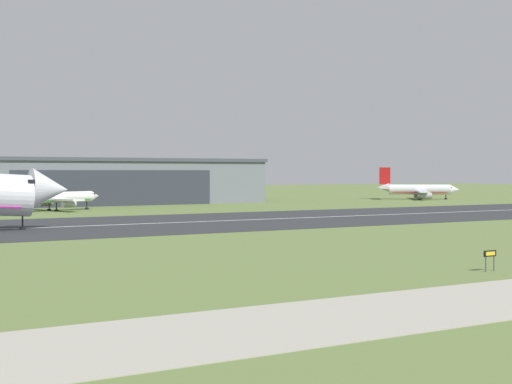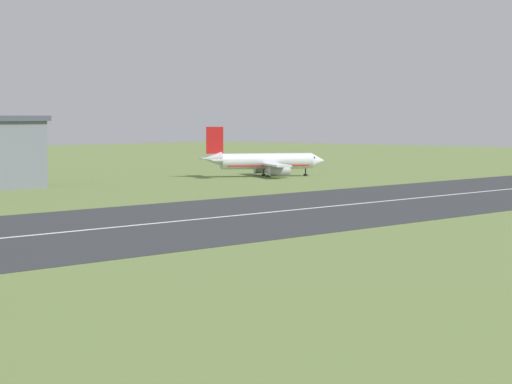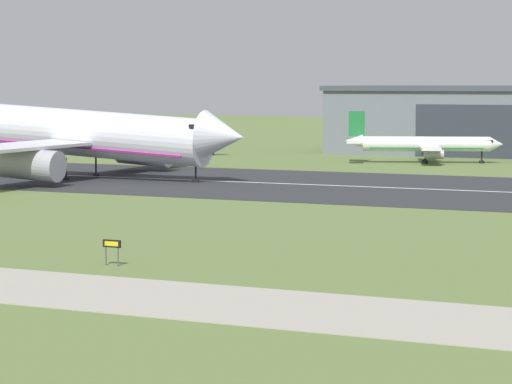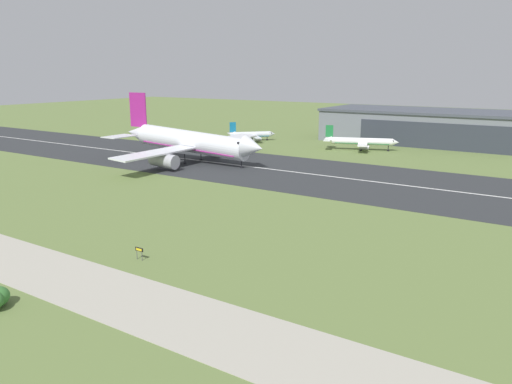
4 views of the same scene
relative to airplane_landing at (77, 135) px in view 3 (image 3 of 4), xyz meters
name	(u,v)px [view 3 (image 3 of 4)]	position (x,y,z in m)	size (l,w,h in m)	color
ground_plane	(164,243)	(42.63, -52.75, -5.85)	(673.40, 673.40, 0.00)	olive
runway_strip	(387,188)	(42.63, 3.05, -5.82)	(433.40, 43.19, 0.06)	#2B2D30
runway_centreline	(387,187)	(42.63, 3.05, -5.79)	(390.06, 0.70, 0.01)	silver
airplane_landing	(77,135)	(0.00, 0.00, 0.00)	(50.55, 59.26, 19.70)	silver
airplane_parked_west	(424,144)	(33.30, 48.90, -2.90)	(25.20, 18.13, 8.23)	white
airplane_parked_east	(179,143)	(-10.71, 48.70, -3.53)	(17.25, 17.20, 7.29)	silver
runway_sign	(112,246)	(45.01, -64.61, -4.47)	(1.43, 0.13, 1.84)	#4C4C51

